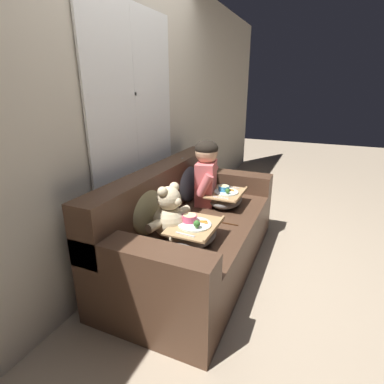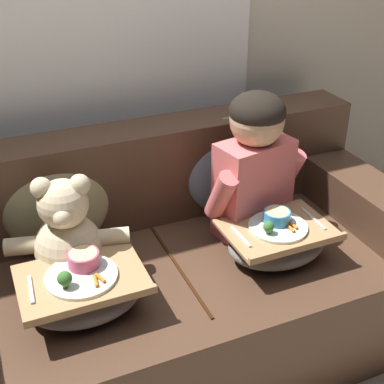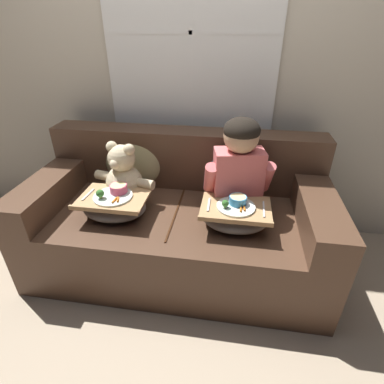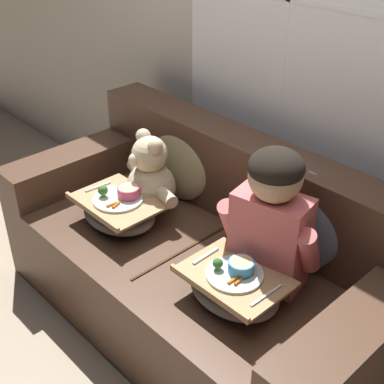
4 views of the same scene
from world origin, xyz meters
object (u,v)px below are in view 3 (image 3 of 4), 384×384
at_px(teddy_bear, 123,177).
at_px(lap_tray_teddy, 114,205).
at_px(throw_pillow_behind_child, 238,167).
at_px(lap_tray_child, 235,216).
at_px(child_figure, 239,162).
at_px(throw_pillow_behind_teddy, 133,160).
at_px(couch, 180,221).

xyz_separation_m(teddy_bear, lap_tray_teddy, (0.00, -0.20, -0.10)).
bearing_deg(throw_pillow_behind_child, lap_tray_child, -90.00).
bearing_deg(child_figure, lap_tray_teddy, -165.02).
relative_size(throw_pillow_behind_teddy, lap_tray_teddy, 1.06).
relative_size(child_figure, lap_tray_teddy, 1.44).
bearing_deg(throw_pillow_behind_child, couch, -150.06).
relative_size(throw_pillow_behind_child, throw_pillow_behind_teddy, 1.01).
distance_m(couch, teddy_bear, 0.50).
height_order(teddy_bear, lap_tray_teddy, teddy_bear).
relative_size(throw_pillow_behind_teddy, lap_tray_child, 1.09).
bearing_deg(throw_pillow_behind_teddy, throw_pillow_behind_child, 0.00).
bearing_deg(couch, child_figure, 1.58).
xyz_separation_m(throw_pillow_behind_teddy, lap_tray_child, (0.76, -0.41, -0.13)).
xyz_separation_m(throw_pillow_behind_child, teddy_bear, (-0.77, -0.21, -0.03)).
height_order(couch, teddy_bear, couch).
bearing_deg(throw_pillow_behind_teddy, couch, -29.94).
relative_size(teddy_bear, lap_tray_teddy, 1.06).
bearing_deg(child_figure, throw_pillow_behind_teddy, 164.67).
distance_m(couch, lap_tray_teddy, 0.48).
height_order(child_figure, lap_tray_teddy, child_figure).
bearing_deg(child_figure, couch, -178.42).
height_order(lap_tray_child, lap_tray_teddy, lap_tray_teddy).
height_order(couch, child_figure, child_figure).
distance_m(child_figure, teddy_bear, 0.78).
xyz_separation_m(couch, throw_pillow_behind_teddy, (-0.38, 0.22, 0.35)).
bearing_deg(child_figure, teddy_bear, -179.66).
distance_m(throw_pillow_behind_child, throw_pillow_behind_teddy, 0.76).
bearing_deg(teddy_bear, lap_tray_child, -14.69).
xyz_separation_m(couch, lap_tray_teddy, (-0.38, -0.19, 0.22)).
xyz_separation_m(throw_pillow_behind_child, lap_tray_child, (0.00, -0.41, -0.13)).
distance_m(throw_pillow_behind_child, lap_tray_child, 0.44).
height_order(teddy_bear, lap_tray_child, teddy_bear).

